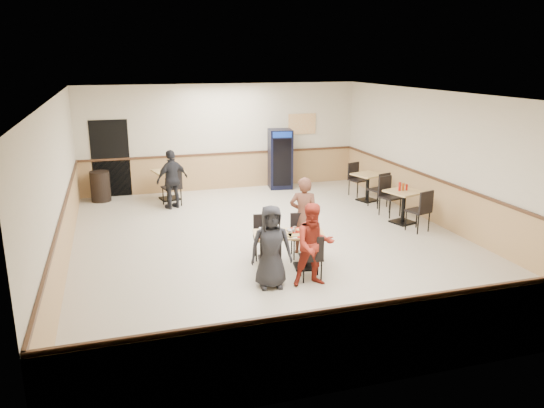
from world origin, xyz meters
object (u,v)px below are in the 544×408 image
object	(u,v)px
diner_woman_left	(271,247)
diner_man_opposite	(304,215)
trash_bin	(100,186)
pepsi_cooler	(280,159)
lone_diner	(172,179)
diner_woman_right	(314,245)
side_table_near	(404,202)
back_table	(169,180)
main_table	(289,245)
side_table_far	(368,183)

from	to	relation	value
diner_woman_left	diner_man_opposite	size ratio (longest dim) A/B	0.93
trash_bin	pepsi_cooler	bearing A→B (deg)	0.49
lone_diner	pepsi_cooler	size ratio (longest dim) A/B	0.87
diner_woman_right	diner_man_opposite	world-z (taller)	diner_man_opposite
side_table_near	pepsi_cooler	bearing A→B (deg)	112.06
pepsi_cooler	trash_bin	xyz separation A→B (m)	(-5.02, -0.04, -0.46)
side_table_near	back_table	bearing A→B (deg)	143.00
side_table_near	pepsi_cooler	size ratio (longest dim) A/B	0.52
main_table	diner_woman_right	bearing A→B (deg)	-67.62
trash_bin	back_table	bearing A→B (deg)	-11.23
main_table	diner_woman_left	size ratio (longest dim) A/B	0.96
pepsi_cooler	lone_diner	bearing A→B (deg)	-150.64
diner_woman_left	side_table_near	xyz separation A→B (m)	(3.93, 2.49, -0.19)
back_table	pepsi_cooler	distance (m)	3.30
side_table_far	lone_diner	bearing A→B (deg)	171.06
back_table	side_table_far	bearing A→B (deg)	-18.55
side_table_far	back_table	world-z (taller)	back_table
main_table	diner_man_opposite	xyz separation A→B (m)	(0.53, 0.67, 0.31)
side_table_far	pepsi_cooler	size ratio (longest dim) A/B	0.50
diner_woman_left	diner_man_opposite	xyz separation A→B (m)	(1.07, 1.35, 0.06)
main_table	pepsi_cooler	distance (m)	6.18
main_table	back_table	xyz separation A→B (m)	(-1.52, 5.52, 0.08)
diner_woman_right	diner_woman_left	bearing A→B (deg)	174.47
lone_diner	diner_woman_left	bearing A→B (deg)	75.39
diner_man_opposite	side_table_far	xyz separation A→B (m)	(2.97, 3.16, -0.27)
main_table	side_table_far	distance (m)	5.20
main_table	diner_man_opposite	bearing A→B (deg)	62.10
diner_woman_left	side_table_near	distance (m)	4.66
diner_woman_right	trash_bin	world-z (taller)	diner_woman_right
diner_woman_right	pepsi_cooler	bearing A→B (deg)	81.84
lone_diner	trash_bin	xyz separation A→B (m)	(-1.76, 1.25, -0.34)
back_table	main_table	bearing A→B (deg)	-74.59
lone_diner	back_table	xyz separation A→B (m)	(0.00, 0.90, -0.22)
diner_woman_right	side_table_far	xyz separation A→B (m)	(3.34, 4.64, -0.22)
side_table_near	side_table_far	world-z (taller)	side_table_near
side_table_far	back_table	size ratio (longest dim) A/B	0.97
side_table_far	trash_bin	xyz separation A→B (m)	(-6.79, 2.04, -0.09)
main_table	trash_bin	bearing A→B (deg)	129.71
pepsi_cooler	back_table	bearing A→B (deg)	-165.35
lone_diner	trash_bin	bearing A→B (deg)	-60.45
diner_woman_left	diner_woman_right	distance (m)	0.72
main_table	diner_woman_left	world-z (taller)	diner_woman_left
diner_woman_right	side_table_far	bearing A→B (deg)	59.23
diner_woman_right	pepsi_cooler	xyz separation A→B (m)	(1.57, 6.72, 0.15)
diner_man_opposite	trash_bin	world-z (taller)	diner_man_opposite
diner_woman_right	side_table_near	bearing A→B (deg)	44.02
pepsi_cooler	side_table_near	bearing A→B (deg)	-60.16
diner_woman_left	back_table	size ratio (longest dim) A/B	1.58
main_table	diner_woman_right	size ratio (longest dim) A/B	0.95
diner_woman_right	side_table_near	size ratio (longest dim) A/B	1.59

